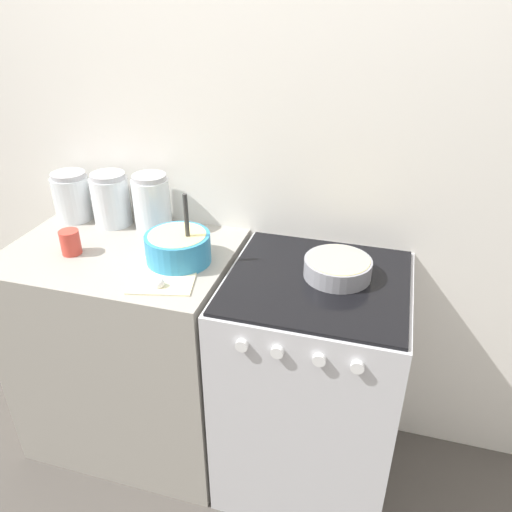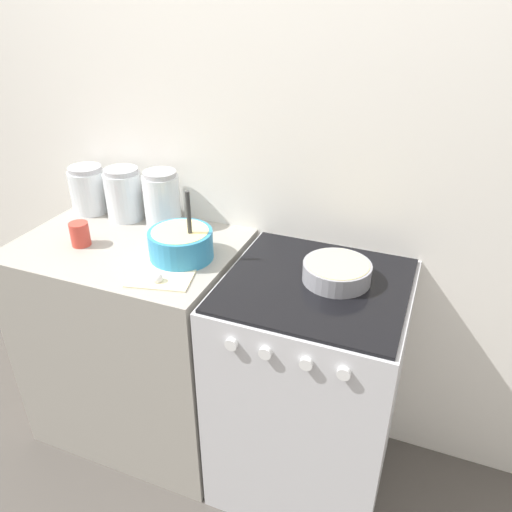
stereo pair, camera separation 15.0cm
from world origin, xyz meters
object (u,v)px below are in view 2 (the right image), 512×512
(mixing_bowl, at_px, (181,243))
(baking_pan, at_px, (337,271))
(storage_jar_right, at_px, (162,202))
(storage_jar_left, at_px, (89,193))
(stove, at_px, (309,387))
(storage_jar_middle, at_px, (124,197))
(tin_can, at_px, (80,234))

(mixing_bowl, distance_m, baking_pan, 0.56)
(baking_pan, distance_m, storage_jar_right, 0.79)
(storage_jar_left, bearing_deg, stove, -10.87)
(baking_pan, distance_m, storage_jar_middle, 0.97)
(baking_pan, relative_size, tin_can, 2.50)
(storage_jar_middle, bearing_deg, storage_jar_right, 0.00)
(mixing_bowl, relative_size, storage_jar_right, 1.15)
(stove, distance_m, storage_jar_middle, 1.07)
(baking_pan, relative_size, storage_jar_right, 1.00)
(stove, height_order, mixing_bowl, mixing_bowl)
(stove, bearing_deg, mixing_bowl, -178.41)
(stove, relative_size, mixing_bowl, 3.55)
(storage_jar_right, distance_m, tin_can, 0.34)
(storage_jar_right, relative_size, tin_can, 2.50)
(baking_pan, height_order, storage_jar_left, storage_jar_left)
(mixing_bowl, height_order, storage_jar_middle, mixing_bowl)
(stove, xyz_separation_m, baking_pan, (0.06, 0.04, 0.50))
(mixing_bowl, distance_m, storage_jar_right, 0.30)
(baking_pan, xyz_separation_m, storage_jar_right, (-0.77, 0.17, 0.06))
(tin_can, bearing_deg, storage_jar_right, 54.05)
(mixing_bowl, xyz_separation_m, storage_jar_middle, (-0.39, 0.22, 0.03))
(mixing_bowl, bearing_deg, tin_can, -172.30)
(baking_pan, height_order, storage_jar_middle, storage_jar_middle)
(storage_jar_right, bearing_deg, stove, -16.23)
(tin_can, bearing_deg, stove, 4.33)
(storage_jar_left, relative_size, tin_can, 2.21)
(storage_jar_middle, relative_size, tin_can, 2.37)
(storage_jar_middle, distance_m, storage_jar_right, 0.18)
(storage_jar_left, bearing_deg, tin_can, -58.79)
(stove, bearing_deg, baking_pan, 33.19)
(stove, height_order, tin_can, tin_can)
(storage_jar_middle, height_order, tin_can, storage_jar_middle)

